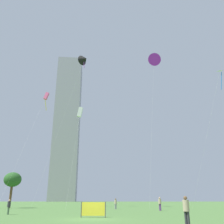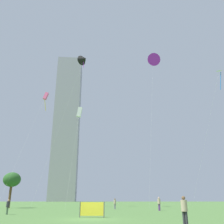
{
  "view_description": "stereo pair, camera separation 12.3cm",
  "coord_description": "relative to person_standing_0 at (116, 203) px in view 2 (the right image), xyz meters",
  "views": [
    {
      "loc": [
        1.81,
        -22.81,
        1.64
      ],
      "look_at": [
        1.8,
        8.98,
        12.84
      ],
      "focal_mm": 39.58,
      "sensor_mm": 36.0,
      "label": 1
    },
    {
      "loc": [
        1.93,
        -22.81,
        1.64
      ],
      "look_at": [
        1.8,
        8.98,
        12.84
      ],
      "focal_mm": 39.58,
      "sensor_mm": 36.0,
      "label": 2
    }
  ],
  "objects": [
    {
      "name": "ground",
      "position": [
        -2.41,
        -21.31,
        -0.98
      ],
      "size": [
        280.0,
        280.0,
        0.0
      ],
      "primitive_type": "plane",
      "color": "#4C7538"
    },
    {
      "name": "person_standing_0",
      "position": [
        0.0,
        0.0,
        0.0
      ],
      "size": [
        0.38,
        0.38,
        1.71
      ],
      "rotation": [
        0.0,
        0.0,
        0.18
      ],
      "color": "gray",
      "rests_on": "ground"
    },
    {
      "name": "person_standing_1",
      "position": [
        6.41,
        -5.69,
        0.1
      ],
      "size": [
        0.42,
        0.42,
        1.88
      ],
      "rotation": [
        0.0,
        0.0,
        2.13
      ],
      "color": "#593372",
      "rests_on": "ground"
    },
    {
      "name": "person_standing_2",
      "position": [
        -12.04,
        -14.91,
        -0.08
      ],
      "size": [
        0.35,
        0.35,
        1.56
      ],
      "rotation": [
        0.0,
        0.0,
        2.32
      ],
      "color": "#3F593F",
      "rests_on": "ground"
    },
    {
      "name": "person_standing_3",
      "position": [
        4.15,
        -27.2,
        0.06
      ],
      "size": [
        0.4,
        0.4,
        1.81
      ],
      "rotation": [
        0.0,
        0.0,
        5.46
      ],
      "color": "#2D2D33",
      "rests_on": "ground"
    },
    {
      "name": "kite_flying_0",
      "position": [
        -16.27,
        9.99,
        23.63
      ],
      "size": [
        4.02,
        10.94,
        25.71
      ],
      "color": "silver",
      "rests_on": "ground"
    },
    {
      "name": "kite_flying_1",
      "position": [
        9.11,
        6.17,
        31.16
      ],
      "size": [
        4.48,
        4.19,
        33.89
      ],
      "color": "silver",
      "rests_on": "ground"
    },
    {
      "name": "kite_flying_2",
      "position": [
        -7.08,
        5.92,
        31.25
      ],
      "size": [
        9.96,
        2.95,
        33.48
      ],
      "color": "silver",
      "rests_on": "ground"
    },
    {
      "name": "kite_flying_3",
      "position": [
        -8.21,
        11.21,
        20.11
      ],
      "size": [
        1.3,
        10.9,
        22.34
      ],
      "color": "silver",
      "rests_on": "ground"
    },
    {
      "name": "kite_flying_4",
      "position": [
        18.26,
        -5.56,
        20.96
      ],
      "size": [
        5.09,
        9.84,
        23.1
      ],
      "color": "silver",
      "rests_on": "ground"
    },
    {
      "name": "park_tree_1",
      "position": [
        -19.59,
        4.56,
        4.03
      ],
      "size": [
        3.23,
        3.23,
        6.46
      ],
      "color": "brown",
      "rests_on": "ground"
    },
    {
      "name": "distant_highrise_0",
      "position": [
        -31.05,
        117.25,
        46.67
      ],
      "size": [
        18.1,
        23.72,
        95.31
      ],
      "primitive_type": "cube",
      "rotation": [
        0.0,
        0.0,
        0.09
      ],
      "color": "#939399",
      "rests_on": "ground"
    },
    {
      "name": "event_banner",
      "position": [
        -2.35,
        -19.48,
        -0.25
      ],
      "size": [
        2.32,
        0.25,
        1.39
      ],
      "color": "#4C4C4C",
      "rests_on": "ground"
    }
  ]
}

